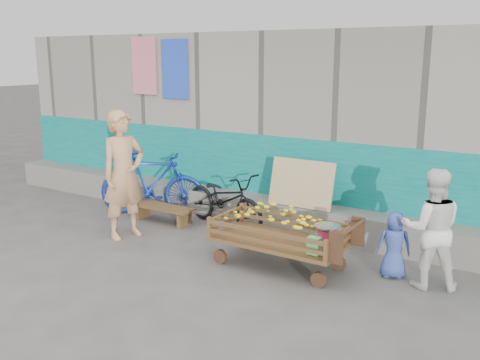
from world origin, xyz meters
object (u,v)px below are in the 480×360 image
Objects in this scene: bicycle_dark at (225,199)px; bicycle_blue at (152,183)px; banana_cart at (277,227)px; child at (394,245)px; woman at (431,229)px; vendor_man at (124,175)px; bench at (163,210)px.

bicycle_dark is 1.39m from bicycle_blue.
child is at bearing 19.04° from banana_cart.
bicycle_dark is (-3.25, 0.59, -0.26)m from woman.
child is at bearing -29.22° from woman.
bicycle_blue is (-4.20, 0.41, 0.14)m from child.
child is (1.35, 0.47, -0.11)m from banana_cart.
woman is at bearing 13.08° from banana_cart.
vendor_man is 2.29× the size of child.
banana_cart is at bearing -71.49° from vendor_man.
vendor_man is 1.03× the size of bicycle_blue.
bicycle_dark reaches higher than child.
bench is 3.80m from child.
bicycle_blue is at bearing 109.02° from bicycle_dark.
woman is 0.78× the size of bicycle_blue.
child is (3.79, -0.18, 0.21)m from bench.
bicycle_blue is at bearing 35.83° from vendor_man.
bicycle_blue is (-0.41, 0.23, 0.34)m from bench.
bench is 4.25m from woman.
banana_cart reaches higher than bench.
bench is at bearing 14.37° from vendor_man.
child is 0.49× the size of bicycle_dark.
bench is 0.65× the size of bicycle_dark.
bench is 0.60× the size of bicycle_blue.
bench is 1.05m from bicycle_dark.
bicycle_blue is (-1.38, -0.12, 0.10)m from bicycle_dark.
vendor_man is at bearing -89.96° from bench.
bench is (-2.44, 0.65, -0.32)m from banana_cart.
woman is (4.21, 0.59, -0.24)m from vendor_man.
woman is 0.84× the size of bicycle_dark.
child reaches higher than banana_cart.
child is 0.45× the size of bicycle_blue.
bicycle_dark is 0.92× the size of bicycle_blue.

